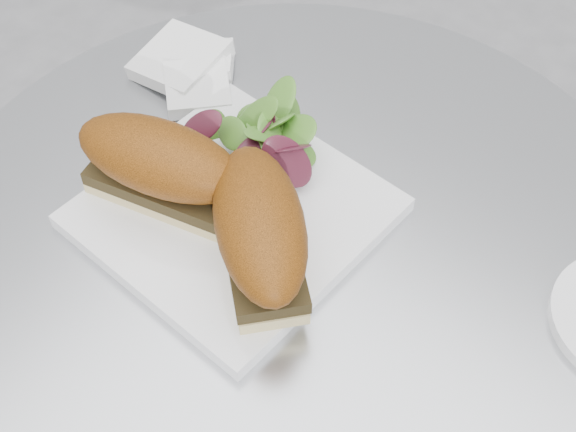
# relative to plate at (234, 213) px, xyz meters

# --- Properties ---
(table) EXTENTS (0.70, 0.70, 0.73)m
(table) POSITION_rel_plate_xyz_m (0.06, 0.01, -0.25)
(table) COLOR #B8BABF
(table) RESTS_ON ground
(plate) EXTENTS (0.26, 0.26, 0.02)m
(plate) POSITION_rel_plate_xyz_m (0.00, 0.00, 0.00)
(plate) COLOR white
(plate) RESTS_ON table
(sandwich_left) EXTENTS (0.17, 0.10, 0.08)m
(sandwich_left) POSITION_rel_plate_xyz_m (-0.06, -0.02, 0.05)
(sandwich_left) COLOR #CAC17E
(sandwich_left) RESTS_ON plate
(sandwich_right) EXTENTS (0.17, 0.17, 0.08)m
(sandwich_right) POSITION_rel_plate_xyz_m (0.06, -0.03, 0.05)
(sandwich_right) COLOR #CAC17E
(sandwich_right) RESTS_ON plate
(salad) EXTENTS (0.11, 0.11, 0.05)m
(salad) POSITION_rel_plate_xyz_m (-0.02, 0.07, 0.03)
(salad) COLOR #639C33
(salad) RESTS_ON plate
(napkin) EXTENTS (0.14, 0.14, 0.02)m
(napkin) POSITION_rel_plate_xyz_m (-0.15, 0.12, 0.00)
(napkin) COLOR white
(napkin) RESTS_ON table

